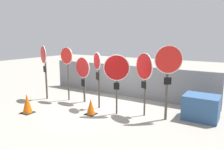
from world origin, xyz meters
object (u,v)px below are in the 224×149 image
Objects in this scene: storage_crate at (201,107)px; stop_sign_1 at (67,61)px; stop_sign_0 at (44,62)px; traffic_cone_0 at (27,104)px; stop_sign_5 at (144,71)px; stop_sign_4 at (117,72)px; stop_sign_6 at (168,68)px; traffic_cone_1 at (91,107)px; stop_sign_3 at (98,69)px; stop_sign_2 at (83,71)px.

stop_sign_1 is at bearing -172.39° from storage_crate.
stop_sign_0 reaches higher than stop_sign_1.
stop_sign_5 is at bearing 28.19° from traffic_cone_0.
stop_sign_0 is at bearing -154.18° from stop_sign_1.
stop_sign_0 is 1.11× the size of stop_sign_4.
traffic_cone_1 is (-2.53, -0.91, -1.50)m from stop_sign_6.
stop_sign_6 reaches higher than stop_sign_3.
stop_sign_1 is 1.05× the size of stop_sign_5.
stop_sign_6 is at bearing 5.02° from stop_sign_1.
stop_sign_2 is 2.08m from stop_sign_4.
stop_sign_3 is 0.88× the size of stop_sign_6.
traffic_cone_0 is (-0.90, -2.18, -0.99)m from stop_sign_2.
stop_sign_4 is 3.76× the size of traffic_cone_1.
stop_sign_3 is at bearing 149.81° from stop_sign_6.
stop_sign_4 is at bearing 25.62° from stop_sign_0.
stop_sign_2 reaches higher than storage_crate.
stop_sign_3 is at bearing -166.19° from storage_crate.
stop_sign_5 reaches higher than stop_sign_3.
stop_sign_5 is (0.89, 0.39, 0.06)m from stop_sign_4.
stop_sign_0 reaches higher than stop_sign_4.
stop_sign_1 is at bearing 155.26° from traffic_cone_1.
stop_sign_6 is (4.50, -0.00, 0.03)m from stop_sign_1.
stop_sign_4 is at bearing -125.77° from stop_sign_5.
stop_sign_6 reaches higher than traffic_cone_0.
stop_sign_2 is 0.78× the size of stop_sign_6.
traffic_cone_0 is (-0.12, -2.05, -1.40)m from stop_sign_1.
stop_sign_1 reaches higher than traffic_cone_0.
stop_sign_1 is at bearing 146.09° from stop_sign_6.
stop_sign_0 is 1.02× the size of stop_sign_1.
stop_sign_4 reaches higher than storage_crate.
stop_sign_3 is 3.81× the size of traffic_cone_1.
stop_sign_0 is at bearing 155.90° from stop_sign_4.
stop_sign_2 reaches higher than traffic_cone_1.
stop_sign_3 is at bearing -144.37° from stop_sign_5.
storage_crate is at bearing 2.88° from stop_sign_6.
stop_sign_3 reaches higher than traffic_cone_0.
stop_sign_5 is at bearing -157.57° from storage_crate.
stop_sign_3 is 1.01× the size of stop_sign_4.
stop_sign_0 is at bearing -144.73° from stop_sign_5.
stop_sign_0 reaches higher than stop_sign_5.
stop_sign_1 is 2.63m from traffic_cone_1.
stop_sign_0 is 1.09× the size of stop_sign_3.
stop_sign_6 is 3.07m from traffic_cone_1.
stop_sign_4 is at bearing 159.23° from stop_sign_6.
stop_sign_0 is 3.79m from stop_sign_4.
stop_sign_0 is 5.53m from stop_sign_6.
stop_sign_6 is (5.52, 0.38, 0.07)m from stop_sign_0.
stop_sign_1 is 3.67m from stop_sign_5.
traffic_cone_0 is (-2.90, -1.64, -1.22)m from stop_sign_4.
stop_sign_1 is 1.20× the size of stop_sign_2.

